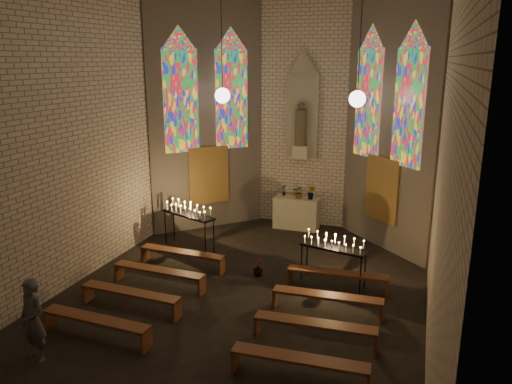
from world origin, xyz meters
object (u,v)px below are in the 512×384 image
at_px(votive_stand_left, 188,211).
at_px(votive_stand_right, 333,245).
at_px(altar, 296,213).
at_px(aisle_flower_pot, 258,268).
at_px(visitor, 33,320).

distance_m(votive_stand_left, votive_stand_right, 4.38).
xyz_separation_m(votive_stand_left, votive_stand_right, (4.26, -1.00, -0.09)).
distance_m(altar, votive_stand_right, 4.18).
height_order(aisle_flower_pot, votive_stand_left, votive_stand_left).
height_order(votive_stand_left, votive_stand_right, votive_stand_left).
distance_m(votive_stand_right, visitor, 6.51).
distance_m(aisle_flower_pot, visitor, 5.35).
bearing_deg(votive_stand_left, aisle_flower_pot, -4.06).
relative_size(aisle_flower_pot, votive_stand_right, 0.26).
height_order(aisle_flower_pot, votive_stand_right, votive_stand_right).
xyz_separation_m(aisle_flower_pot, visitor, (-2.61, -4.64, 0.55)).
bearing_deg(aisle_flower_pot, votive_stand_left, 155.23).
bearing_deg(altar, votive_stand_right, -63.72).
bearing_deg(visitor, votive_stand_right, 59.00).
bearing_deg(aisle_flower_pot, visitor, -119.34).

